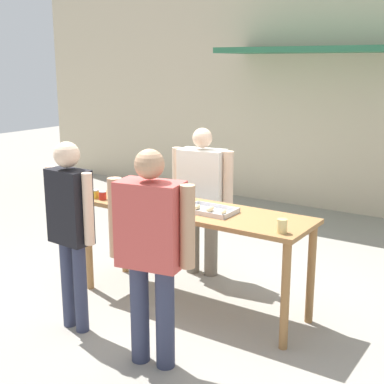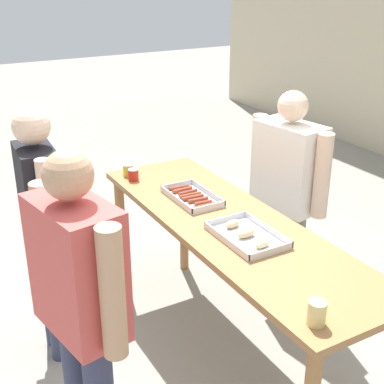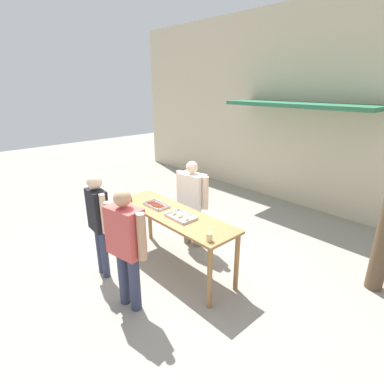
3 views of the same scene
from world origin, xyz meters
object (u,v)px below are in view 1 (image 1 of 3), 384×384
(beer_cup, at_px, (282,226))
(person_server_behind_table, at_px, (202,190))
(condiment_jar_mustard, at_px, (95,194))
(condiment_jar_ketchup, at_px, (103,195))
(person_customer_holding_hotdog, at_px, (70,219))
(food_tray_sausages, at_px, (155,201))
(food_tray_buns, at_px, (210,210))
(person_customer_with_cup, at_px, (151,242))

(beer_cup, relative_size, person_server_behind_table, 0.07)
(beer_cup, height_order, person_server_behind_table, person_server_behind_table)
(condiment_jar_mustard, bearing_deg, condiment_jar_ketchup, -2.73)
(beer_cup, xyz_separation_m, person_server_behind_table, (-1.32, 0.91, -0.07))
(condiment_jar_mustard, bearing_deg, person_customer_holding_hotdog, -60.30)
(condiment_jar_ketchup, distance_m, beer_cup, 1.87)
(food_tray_sausages, bearing_deg, person_server_behind_table, 85.02)
(food_tray_buns, distance_m, person_server_behind_table, 0.91)
(condiment_jar_mustard, bearing_deg, person_server_behind_table, 54.54)
(person_customer_holding_hotdog, height_order, person_customer_with_cup, person_customer_with_cup)
(person_server_behind_table, bearing_deg, person_customer_with_cup, -77.79)
(person_customer_with_cup, bearing_deg, condiment_jar_ketchup, -43.90)
(condiment_jar_mustard, relative_size, beer_cup, 0.75)
(food_tray_sausages, distance_m, person_server_behind_table, 0.73)
(condiment_jar_mustard, distance_m, person_server_behind_table, 1.12)
(food_tray_sausages, height_order, person_server_behind_table, person_server_behind_table)
(person_server_behind_table, bearing_deg, condiment_jar_ketchup, -129.69)
(food_tray_buns, bearing_deg, person_customer_holding_hotdog, -130.35)
(person_customer_holding_hotdog, bearing_deg, food_tray_buns, -126.56)
(condiment_jar_ketchup, xyz_separation_m, beer_cup, (1.87, 0.01, 0.01))
(person_server_behind_table, xyz_separation_m, person_customer_holding_hotdog, (-0.24, -1.64, 0.05))
(beer_cup, bearing_deg, food_tray_sausages, 172.34)
(beer_cup, xyz_separation_m, person_customer_holding_hotdog, (-1.55, -0.73, -0.02))
(food_tray_sausages, bearing_deg, food_tray_buns, -0.01)
(condiment_jar_mustard, relative_size, person_customer_with_cup, 0.05)
(condiment_jar_mustard, bearing_deg, beer_cup, 0.12)
(condiment_jar_ketchup, distance_m, person_customer_holding_hotdog, 0.79)
(condiment_jar_mustard, bearing_deg, food_tray_buns, 9.02)
(condiment_jar_mustard, xyz_separation_m, condiment_jar_ketchup, (0.10, -0.00, 0.00))
(condiment_jar_mustard, xyz_separation_m, person_customer_holding_hotdog, (0.42, -0.73, -0.01))
(food_tray_buns, relative_size, person_customer_with_cup, 0.27)
(food_tray_buns, distance_m, condiment_jar_mustard, 1.21)
(food_tray_sausages, xyz_separation_m, person_server_behind_table, (0.06, 0.72, -0.03))
(person_server_behind_table, bearing_deg, condiment_jar_mustard, -134.22)
(food_tray_buns, xyz_separation_m, person_server_behind_table, (-0.54, 0.72, -0.04))
(food_tray_buns, distance_m, person_customer_holding_hotdog, 1.20)
(beer_cup, bearing_deg, person_customer_with_cup, -129.46)
(food_tray_sausages, xyz_separation_m, condiment_jar_mustard, (-0.59, -0.19, 0.03))
(person_server_behind_table, bearing_deg, person_customer_holding_hotdog, -106.95)
(food_tray_buns, height_order, person_customer_holding_hotdog, person_customer_holding_hotdog)
(condiment_jar_mustard, xyz_separation_m, beer_cup, (1.97, 0.00, 0.01))
(condiment_jar_mustard, height_order, person_customer_holding_hotdog, person_customer_holding_hotdog)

